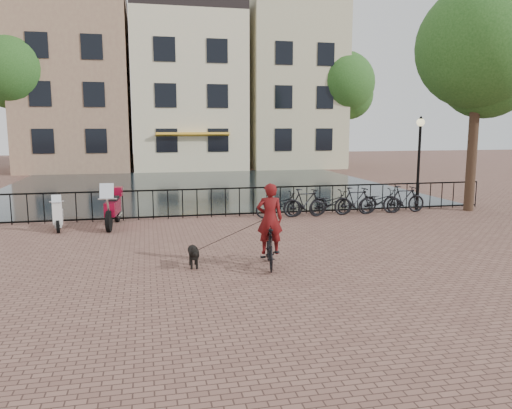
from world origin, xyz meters
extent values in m
plane|color=brown|center=(0.00, 0.00, 0.00)|extent=(100.00, 100.00, 0.00)
plane|color=black|center=(0.00, 17.30, 0.00)|extent=(20.00, 20.00, 0.00)
cube|color=black|center=(0.00, 8.00, 1.00)|extent=(20.00, 0.05, 0.05)
cube|color=black|center=(0.00, 8.00, 0.08)|extent=(20.00, 0.05, 0.05)
cube|color=#8F6853|center=(-7.50, 30.00, 6.00)|extent=(7.50, 9.00, 12.00)
cube|color=beige|center=(0.50, 30.00, 5.50)|extent=(8.00, 9.00, 11.00)
cube|color=black|center=(0.50, 30.00, 11.40)|extent=(8.00, 9.00, 0.80)
cube|color=gold|center=(0.50, 25.30, 2.60)|extent=(5.00, 0.60, 0.15)
cube|color=#C2B990|center=(8.50, 30.00, 6.25)|extent=(7.00, 9.00, 12.50)
cylinder|color=black|center=(-11.00, 27.00, 3.15)|extent=(0.36, 0.36, 6.30)
sphere|color=#1D4918|center=(-11.00, 27.00, 6.75)|extent=(5.04, 5.04, 5.04)
cylinder|color=black|center=(9.20, 7.30, 2.80)|extent=(0.36, 0.36, 5.60)
sphere|color=#1D4918|center=(9.20, 7.30, 6.00)|extent=(4.48, 4.48, 4.48)
cylinder|color=black|center=(12.00, 27.00, 2.97)|extent=(0.36, 0.36, 5.95)
sphere|color=#1D4918|center=(12.00, 27.00, 6.38)|extent=(4.76, 4.76, 4.76)
cylinder|color=black|center=(7.20, 7.60, 1.60)|extent=(0.10, 0.10, 3.20)
sphere|color=beige|center=(7.20, 7.60, 3.30)|extent=(0.30, 0.30, 0.30)
imported|color=black|center=(-0.02, 1.49, 0.49)|extent=(0.74, 1.69, 0.98)
imported|color=#5A0D0E|center=(-0.02, 1.49, 1.27)|extent=(0.77, 0.58, 1.92)
imported|color=black|center=(1.80, 7.40, 0.45)|extent=(1.75, 0.72, 0.90)
imported|color=black|center=(2.75, 7.40, 0.50)|extent=(1.70, 0.63, 1.00)
imported|color=black|center=(3.70, 7.40, 0.45)|extent=(1.78, 0.83, 0.90)
imported|color=black|center=(4.65, 7.40, 0.50)|extent=(1.69, 0.56, 1.00)
imported|color=black|center=(5.60, 7.40, 0.45)|extent=(1.73, 0.65, 0.90)
imported|color=black|center=(6.55, 7.40, 0.50)|extent=(1.67, 0.49, 1.00)
camera|label=1|loc=(-2.68, -9.17, 3.17)|focal=35.00mm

